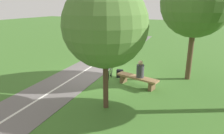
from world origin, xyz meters
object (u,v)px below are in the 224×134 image
object	(u,v)px
backpack	(120,74)
tree_far_right	(105,25)
bicycle	(109,73)
person_seated	(140,70)
tree_mid_field	(196,2)
bench	(137,79)

from	to	relation	value
backpack	tree_far_right	bearing A→B (deg)	105.22
bicycle	backpack	xyz separation A→B (m)	(-0.33, -0.52, -0.15)
person_seated	tree_mid_field	distance (m)	3.91
bicycle	tree_far_right	distance (m)	3.77
bicycle	tree_mid_field	size ratio (longest dim) A/B	0.32
backpack	tree_mid_field	world-z (taller)	tree_mid_field
bench	tree_mid_field	world-z (taller)	tree_mid_field
tree_mid_field	backpack	bearing A→B (deg)	22.80
tree_far_right	tree_mid_field	world-z (taller)	tree_mid_field
tree_far_right	bicycle	bearing A→B (deg)	-65.41
person_seated	bench	bearing A→B (deg)	-0.00
tree_far_right	bench	bearing A→B (deg)	-97.98
tree_far_right	tree_mid_field	xyz separation A→B (m)	(-2.26, -4.35, 0.72)
person_seated	tree_far_right	bearing A→B (deg)	90.30
backpack	tree_far_right	world-z (taller)	tree_far_right
tree_mid_field	bicycle	bearing A→B (deg)	28.06
bicycle	tree_mid_field	world-z (taller)	tree_mid_field
tree_far_right	tree_mid_field	distance (m)	4.96
bench	backpack	size ratio (longest dim) A/B	5.03
backpack	person_seated	bearing A→B (deg)	151.23
bicycle	backpack	distance (m)	0.63
person_seated	bicycle	size ratio (longest dim) A/B	0.47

